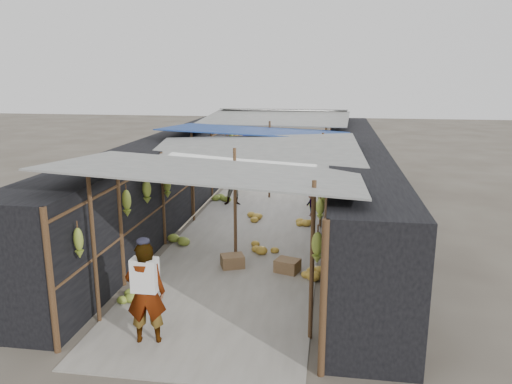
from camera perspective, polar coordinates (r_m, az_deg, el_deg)
The scene contains 14 objects.
ground at distance 8.66m, azimuth -6.25°, elevation -15.34°, with size 80.00×80.00×0.00m, color #6B6356.
aisle_slab at distance 14.56m, azimuth 0.29°, elevation -3.03°, with size 3.60×16.00×0.02m, color #9E998E.
stall_left at distance 14.91m, azimuth -10.04°, elevation 1.67°, with size 1.40×15.00×2.30m, color black.
stall_right at distance 14.15m, azimuth 11.17°, elevation 0.98°, with size 1.40×15.00×2.30m, color black.
crate_near at distance 11.00m, azimuth -2.70°, elevation -7.93°, with size 0.48×0.39×0.29m, color #8A6246.
crate_mid at distance 10.76m, azimuth 3.61°, elevation -8.44°, with size 0.49×0.39×0.29m, color #8A6246.
crate_back at distance 18.85m, azimuth -0.80°, elevation 1.17°, with size 0.39×0.32×0.25m, color #8A6246.
black_basin at distance 18.55m, azimuth 7.22°, elevation 0.75°, with size 0.59×0.59×0.18m, color black.
vendor_elderly at distance 8.07m, azimuth -12.48°, elevation -11.20°, with size 0.61×0.40×1.67m, color white.
shopper_blue at distance 15.91m, azimuth -2.48°, elevation 0.95°, with size 0.68×0.53×1.40m, color #1E2C9A.
vendor_seated at distance 14.76m, azimuth 6.27°, elevation -1.34°, with size 0.51×0.29×0.79m, color #443F3B.
market_canopy at distance 14.40m, azimuth 0.61°, elevation 6.55°, with size 5.62×15.20×2.77m.
hanging_bananas at distance 14.23m, azimuth -0.72°, elevation 3.26°, with size 3.95×13.50×0.87m.
floor_bananas at distance 14.30m, azimuth -0.20°, elevation -2.81°, with size 3.96×10.92×0.34m.
Camera 1 is at (2.04, -7.31, 4.18)m, focal length 35.00 mm.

